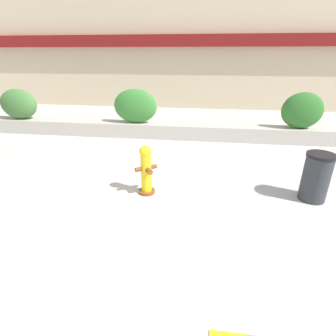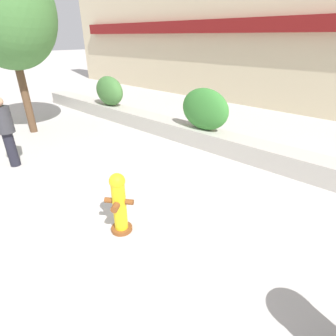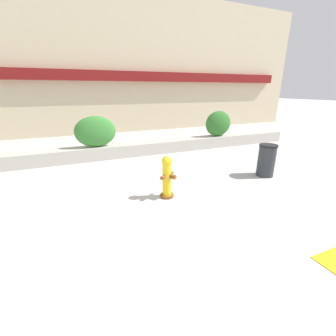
{
  "view_description": "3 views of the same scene",
  "coord_description": "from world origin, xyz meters",
  "px_view_note": "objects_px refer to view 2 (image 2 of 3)",
  "views": [
    {
      "loc": [
        2.14,
        -3.05,
        2.81
      ],
      "look_at": [
        1.42,
        2.18,
        0.48
      ],
      "focal_mm": 28.0,
      "sensor_mm": 36.0,
      "label": 1
    },
    {
      "loc": [
        3.93,
        -0.19,
        2.95
      ],
      "look_at": [
        0.71,
        3.36,
        0.53
      ],
      "focal_mm": 28.0,
      "sensor_mm": 36.0,
      "label": 2
    },
    {
      "loc": [
        -0.98,
        -2.95,
        2.61
      ],
      "look_at": [
        1.18,
        2.27,
        0.63
      ],
      "focal_mm": 24.0,
      "sensor_mm": 36.0,
      "label": 3
    }
  ],
  "objects_px": {
    "hedge_bush_1": "(205,109)",
    "street_tree": "(5,12)",
    "pedestrian": "(5,128)",
    "hedge_bush_0": "(109,91)",
    "fire_hydrant": "(119,203)"
  },
  "relations": [
    {
      "from": "hedge_bush_1",
      "to": "street_tree",
      "type": "xyz_separation_m",
      "value": [
        -5.05,
        -2.89,
        2.49
      ]
    },
    {
      "from": "pedestrian",
      "to": "street_tree",
      "type": "bearing_deg",
      "value": 147.99
    },
    {
      "from": "hedge_bush_0",
      "to": "hedge_bush_1",
      "type": "distance_m",
      "value": 4.49
    },
    {
      "from": "fire_hydrant",
      "to": "street_tree",
      "type": "relative_size",
      "value": 0.21
    },
    {
      "from": "hedge_bush_1",
      "to": "fire_hydrant",
      "type": "xyz_separation_m",
      "value": [
        1.26,
        -4.12,
        -0.54
      ]
    },
    {
      "from": "hedge_bush_0",
      "to": "fire_hydrant",
      "type": "height_order",
      "value": "hedge_bush_0"
    },
    {
      "from": "hedge_bush_0",
      "to": "pedestrian",
      "type": "bearing_deg",
      "value": -67.92
    },
    {
      "from": "hedge_bush_1",
      "to": "pedestrian",
      "type": "height_order",
      "value": "pedestrian"
    },
    {
      "from": "street_tree",
      "to": "pedestrian",
      "type": "distance_m",
      "value": 3.78
    },
    {
      "from": "hedge_bush_1",
      "to": "pedestrian",
      "type": "bearing_deg",
      "value": -122.02
    },
    {
      "from": "street_tree",
      "to": "pedestrian",
      "type": "height_order",
      "value": "street_tree"
    },
    {
      "from": "hedge_bush_0",
      "to": "fire_hydrant",
      "type": "relative_size",
      "value": 1.31
    },
    {
      "from": "hedge_bush_1",
      "to": "pedestrian",
      "type": "relative_size",
      "value": 0.89
    },
    {
      "from": "street_tree",
      "to": "hedge_bush_0",
      "type": "bearing_deg",
      "value": 78.86
    },
    {
      "from": "hedge_bush_0",
      "to": "pedestrian",
      "type": "xyz_separation_m",
      "value": [
        1.77,
        -4.35,
        -0.06
      ]
    }
  ]
}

